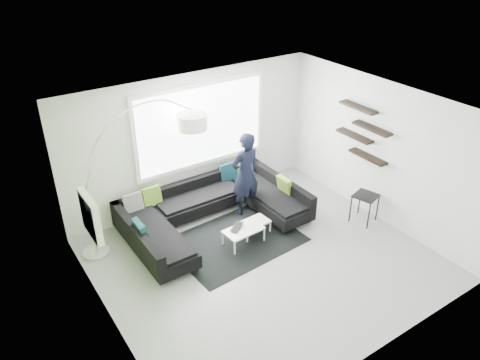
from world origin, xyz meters
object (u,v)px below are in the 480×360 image
sectional_sofa (215,213)px  side_table (364,208)px  person (245,174)px  coffee_table (249,231)px  laptop (239,228)px  arc_lamp (85,191)px

sectional_sofa → side_table: 2.97m
side_table → person: size_ratio=0.34×
coffee_table → laptop: (-0.21, -0.00, 0.17)m
person → laptop: bearing=47.8°
person → arc_lamp: bearing=-8.6°
coffee_table → side_table: side_table is taller
arc_lamp → coffee_table: bearing=-23.0°
sectional_sofa → coffee_table: (0.34, -0.68, -0.17)m
coffee_table → arc_lamp: arc_lamp is taller
side_table → sectional_sofa: bearing=150.2°
sectional_sofa → person: 0.99m
side_table → laptop: 2.58m
sectional_sofa → side_table: sectional_sofa is taller
sectional_sofa → laptop: size_ratio=7.79×
laptop → sectional_sofa: bearing=64.5°
sectional_sofa → arc_lamp: (-2.24, 0.48, 0.99)m
coffee_table → laptop: laptop is taller
laptop → side_table: bearing=-53.6°
coffee_table → laptop: bearing=176.9°
side_table → laptop: size_ratio=1.36×
sectional_sofa → coffee_table: sectional_sofa is taller
coffee_table → arc_lamp: (-2.57, 1.16, 1.16)m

